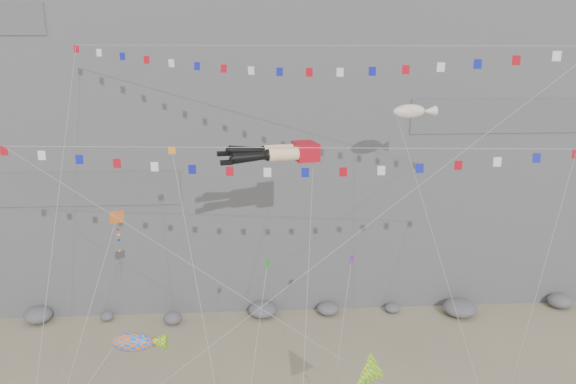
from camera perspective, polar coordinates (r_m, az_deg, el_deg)
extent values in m
cube|color=slate|center=(61.73, -3.12, 15.67)|extent=(80.00, 28.00, 50.00)
cube|color=#B90B19|center=(38.36, 1.78, 4.17)|extent=(1.89, 2.30, 1.20)
cylinder|color=#FDD49E|center=(37.29, -0.49, 3.86)|extent=(2.17, 1.31, 0.88)
sphere|color=black|center=(37.03, -2.01, 3.77)|extent=(0.81, 0.81, 0.81)
cone|color=black|center=(36.78, -3.82, 3.56)|extent=(2.53, 1.26, 0.83)
cube|color=black|center=(36.52, -6.28, 2.99)|extent=(0.84, 0.51, 0.29)
cylinder|color=#FDD49E|center=(38.43, -0.98, 4.19)|extent=(2.17, 1.31, 0.88)
sphere|color=black|center=(38.18, -2.45, 4.11)|extent=(0.81, 0.81, 0.81)
cone|color=black|center=(37.89, -4.22, 4.18)|extent=(2.54, 1.26, 0.89)
cube|color=black|center=(37.61, -6.62, 3.90)|extent=(0.84, 0.51, 0.29)
cylinder|color=gray|center=(33.09, 1.33, -13.31)|extent=(0.03, 0.03, 24.09)
cylinder|color=gray|center=(34.65, -12.02, -5.96)|extent=(0.03, 0.03, 30.55)
cylinder|color=gray|center=(34.44, 10.49, -11.18)|extent=(0.03, 0.03, 22.37)
cylinder|color=gray|center=(35.99, -20.62, -14.95)|extent=(0.03, 0.03, 16.51)
cylinder|color=gray|center=(39.47, 16.13, -7.28)|extent=(0.03, 0.03, 23.52)
cylinder|color=gray|center=(34.61, -8.78, -11.87)|extent=(0.03, 0.03, 21.44)
cylinder|color=gray|center=(35.88, 4.97, -17.37)|extent=(0.03, 0.03, 14.48)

